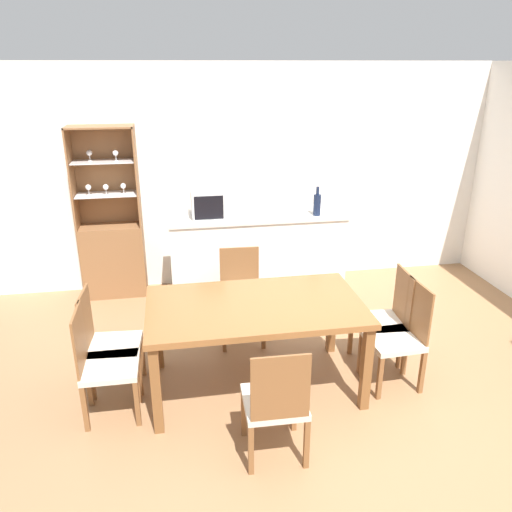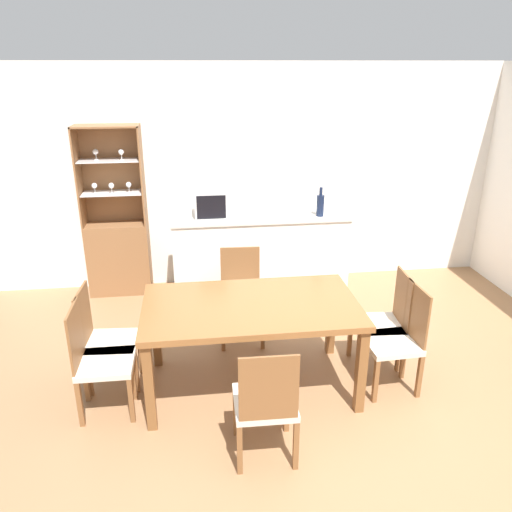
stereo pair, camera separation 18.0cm
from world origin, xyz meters
The scene contains 13 objects.
ground_plane centered at (0.00, 0.00, 0.00)m, with size 18.00×18.00×0.00m, color #936B47.
wall_back centered at (0.00, 2.63, 1.27)m, with size 6.80×0.06×2.55m.
kitchen_counter centered at (-0.36, 1.92, 0.52)m, with size 1.87×0.60×1.04m.
display_cabinet centered at (-1.93, 2.44, 0.57)m, with size 0.70×0.34×1.92m.
dining_table centered at (-0.64, 0.38, 0.68)m, with size 1.69×0.97×0.76m.
dining_chair_head_far centered at (-0.64, 1.18, 0.43)m, with size 0.43×0.43×0.89m.
dining_chair_side_left_near centered at (-1.81, 0.23, 0.43)m, with size 0.41×0.41×0.89m.
dining_chair_side_right_far centered at (0.53, 0.52, 0.43)m, with size 0.44×0.44×0.89m.
dining_chair_side_right_near centered at (0.53, 0.24, 0.43)m, with size 0.43×0.43×0.89m.
dining_chair_head_near centered at (-0.64, -0.43, 0.43)m, with size 0.42×0.42×0.89m.
dining_chair_side_left_far centered at (-1.81, 0.53, 0.43)m, with size 0.44×0.44×0.89m.
microwave centered at (-0.81, 1.94, 1.18)m, with size 0.46×0.40×0.28m.
wine_bottle centered at (0.25, 1.76, 1.16)m, with size 0.08×0.08×0.30m.
Camera 1 is at (-1.23, -3.08, 2.53)m, focal length 35.00 mm.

